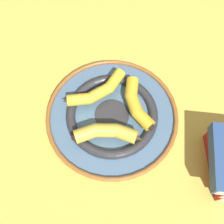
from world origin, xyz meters
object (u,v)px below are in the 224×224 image
decorative_bowl (112,115)px  banana_c (136,102)px  banana_b (97,91)px  banana_a (107,132)px

decorative_bowl → banana_c: (-0.06, 0.02, 0.04)m
banana_b → banana_c: 0.11m
banana_b → banana_c: banana_c is taller
banana_a → banana_c: banana_a is taller
decorative_bowl → banana_b: banana_b is taller
decorative_bowl → banana_a: size_ratio=2.44×
banana_a → banana_c: size_ratio=0.91×
decorative_bowl → banana_a: (0.05, 0.04, 0.04)m
banana_c → decorative_bowl: bearing=-87.3°
decorative_bowl → banana_a: banana_a is taller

